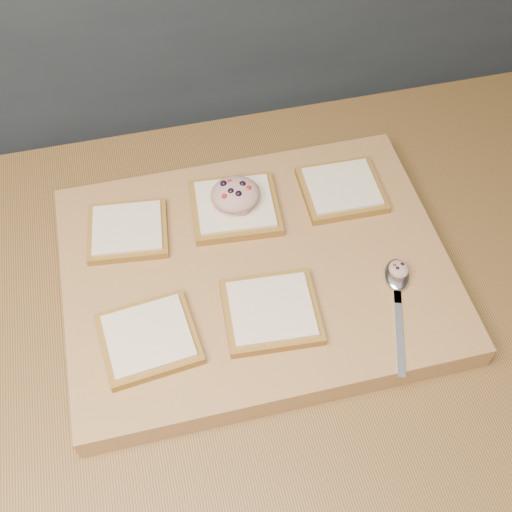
{
  "coord_description": "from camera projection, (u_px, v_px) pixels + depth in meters",
  "views": [
    {
      "loc": [
        -0.08,
        -0.42,
        1.65
      ],
      "look_at": [
        0.03,
        0.07,
        0.96
      ],
      "focal_mm": 45.0,
      "sensor_mm": 36.0,
      "label": 1
    }
  ],
  "objects": [
    {
      "name": "bread_near_center",
      "position": [
        271.0,
        311.0,
        0.81
      ],
      "size": [
        0.13,
        0.12,
        0.02
      ],
      "color": "olive",
      "rests_on": "cutting_board"
    },
    {
      "name": "island_counter",
      "position": [
        249.0,
        442.0,
        1.22
      ],
      "size": [
        2.0,
        0.8,
        0.9
      ],
      "color": "slate",
      "rests_on": "ground"
    },
    {
      "name": "bread_far_left",
      "position": [
        128.0,
        230.0,
        0.89
      ],
      "size": [
        0.12,
        0.11,
        0.02
      ],
      "color": "olive",
      "rests_on": "cutting_board"
    },
    {
      "name": "tuna_salad_dollop",
      "position": [
        235.0,
        194.0,
        0.89
      ],
      "size": [
        0.07,
        0.07,
        0.03
      ],
      "color": "tan",
      "rests_on": "bread_far_center"
    },
    {
      "name": "back_counter",
      "position": [
        146.0,
        6.0,
        2.01
      ],
      "size": [
        3.6,
        0.62,
        0.94
      ],
      "color": "slate",
      "rests_on": "ground"
    },
    {
      "name": "cutting_board",
      "position": [
        256.0,
        272.0,
        0.88
      ],
      "size": [
        0.51,
        0.39,
        0.04
      ],
      "primitive_type": "cube",
      "color": "#AB7C49",
      "rests_on": "island_counter"
    },
    {
      "name": "bread_far_center",
      "position": [
        235.0,
        207.0,
        0.91
      ],
      "size": [
        0.13,
        0.12,
        0.02
      ],
      "color": "olive",
      "rests_on": "cutting_board"
    },
    {
      "name": "spoon_salad",
      "position": [
        399.0,
        269.0,
        0.83
      ],
      "size": [
        0.03,
        0.03,
        0.02
      ],
      "color": "tan",
      "rests_on": "spoon"
    },
    {
      "name": "bread_near_left",
      "position": [
        149.0,
        338.0,
        0.79
      ],
      "size": [
        0.13,
        0.12,
        0.02
      ],
      "color": "olive",
      "rests_on": "cutting_board"
    },
    {
      "name": "bread_far_right",
      "position": [
        342.0,
        189.0,
        0.93
      ],
      "size": [
        0.12,
        0.11,
        0.02
      ],
      "color": "olive",
      "rests_on": "cutting_board"
    },
    {
      "name": "spoon",
      "position": [
        397.0,
        283.0,
        0.84
      ],
      "size": [
        0.07,
        0.17,
        0.01
      ],
      "color": "silver",
      "rests_on": "cutting_board"
    },
    {
      "name": "ground",
      "position": [
        250.0,
        505.0,
        1.59
      ],
      "size": [
        4.0,
        4.0,
        0.0
      ],
      "primitive_type": "plane",
      "color": "#515459",
      "rests_on": "ground"
    }
  ]
}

